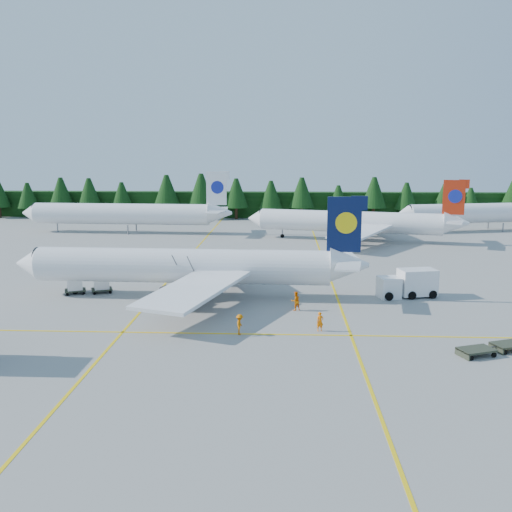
{
  "coord_description": "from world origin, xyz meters",
  "views": [
    {
      "loc": [
        -0.01,
        -53.46,
        15.79
      ],
      "look_at": [
        -3.09,
        12.41,
        3.5
      ],
      "focal_mm": 40.0,
      "sensor_mm": 36.0,
      "label": 1
    }
  ],
  "objects_px": {
    "airliner_navy": "(176,266)",
    "airstairs": "(179,296)",
    "service_truck": "(407,283)",
    "airliner_red": "(346,222)"
  },
  "relations": [
    {
      "from": "airliner_navy",
      "to": "airliner_red",
      "type": "distance_m",
      "value": 46.22
    },
    {
      "from": "airliner_red",
      "to": "service_truck",
      "type": "distance_m",
      "value": 39.67
    },
    {
      "from": "airliner_red",
      "to": "airstairs",
      "type": "distance_m",
      "value": 48.66
    },
    {
      "from": "airstairs",
      "to": "airliner_navy",
      "type": "bearing_deg",
      "value": 126.64
    },
    {
      "from": "airliner_navy",
      "to": "airstairs",
      "type": "relative_size",
      "value": 5.76
    },
    {
      "from": "airstairs",
      "to": "service_truck",
      "type": "bearing_deg",
      "value": 30.94
    },
    {
      "from": "service_truck",
      "to": "airliner_navy",
      "type": "bearing_deg",
      "value": 169.24
    },
    {
      "from": "airliner_navy",
      "to": "airstairs",
      "type": "bearing_deg",
      "value": -73.54
    },
    {
      "from": "airliner_navy",
      "to": "service_truck",
      "type": "height_order",
      "value": "airliner_navy"
    },
    {
      "from": "airstairs",
      "to": "service_truck",
      "type": "relative_size",
      "value": 0.99
    }
  ]
}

